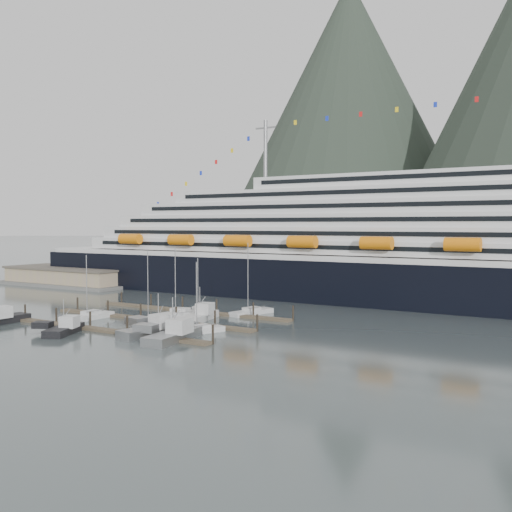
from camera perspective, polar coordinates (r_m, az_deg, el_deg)
The scene contains 16 objects.
ground at distance 112.14m, azimuth -9.34°, elevation -6.51°, with size 1600.00×1600.00×0.00m, color #455051.
cruise_ship at distance 144.69m, azimuth 14.60°, elevation 0.36°, with size 210.00×30.40×50.30m.
warehouse at distance 192.21m, azimuth -17.25°, elevation -1.97°, with size 46.00×20.00×5.80m.
dock_near at distance 108.43m, azimuth -14.81°, elevation -6.74°, with size 48.18×2.28×3.20m.
dock_mid at distance 117.58m, azimuth -10.17°, elevation -5.93°, with size 48.18×2.28×3.20m.
dock_far at distance 127.41m, azimuth -6.23°, elevation -5.21°, with size 48.18×2.28×3.20m.
sailboat_a at distance 121.79m, azimuth -15.44°, elevation -5.62°, with size 3.00×9.96×13.13m.
sailboat_c at distance 117.21m, azimuth -7.30°, elevation -5.87°, with size 4.63×9.95×14.29m.
sailboat_d at distance 114.00m, azimuth -9.99°, elevation -6.16°, with size 4.51×10.00×13.91m.
sailboat_f at distance 124.82m, azimuth -5.38°, elevation -5.32°, with size 5.35×10.10×12.12m.
sailboat_g at distance 123.25m, azimuth -0.42°, elevation -5.41°, with size 4.78×10.90×15.25m.
sailboat_h at distance 103.08m, azimuth -5.27°, elevation -7.09°, with size 5.35×8.71×12.58m.
trawler_b at distance 107.13m, azimuth -17.88°, elevation -6.61°, with size 8.84×10.35×6.41m.
trawler_c at distance 103.04m, azimuth -9.33°, elevation -6.82°, with size 10.90×15.25×7.59m.
trawler_d at distance 97.01m, azimuth -8.00°, elevation -7.42°, with size 9.87×13.25×7.65m.
trawler_e at distance 116.75m, azimuth -5.42°, elevation -5.66°, with size 9.01×11.49×7.12m.
Camera 1 is at (73.07, -83.04, 18.45)m, focal length 42.00 mm.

